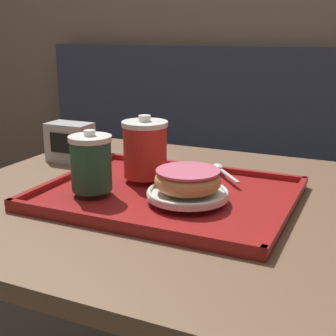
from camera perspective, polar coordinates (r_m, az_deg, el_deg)
The scene contains 9 objects.
booth_bench at distance 1.93m, azimuth 5.57°, elevation -6.31°, with size 1.64×0.44×1.00m.
cafe_table at distance 1.03m, azimuth 0.43°, elevation -12.54°, with size 0.92×0.82×0.73m.
serving_tray at distance 0.93m, azimuth -0.00°, elevation -3.36°, with size 0.49×0.38×0.02m.
coffee_cup_front at distance 0.91m, azimuth -9.37°, elevation 0.66°, with size 0.08×0.08×0.12m.
coffee_cup_rear at distance 0.98m, azimuth -2.81°, elevation 2.37°, with size 0.10×0.10×0.13m.
plate_with_chocolate_donut at distance 0.87m, azimuth 2.41°, elevation -3.10°, with size 0.15×0.15×0.01m.
donut_chocolate_glazed at distance 0.86m, azimuth 2.43°, elevation -1.44°, with size 0.12×0.12×0.04m.
spoon at distance 1.04m, azimuth 6.44°, elevation -0.07°, with size 0.10×0.11×0.01m.
napkin_dispenser at distance 1.22m, azimuth -11.85°, elevation 3.10°, with size 0.11×0.07×0.10m.
Camera 1 is at (0.37, -0.82, 1.05)m, focal length 50.00 mm.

